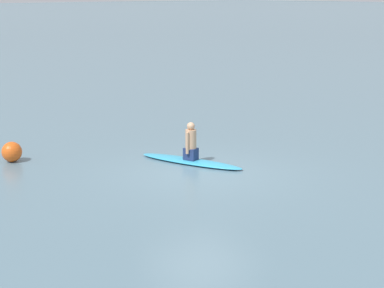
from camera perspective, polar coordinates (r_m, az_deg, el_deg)
name	(u,v)px	position (r m, az deg, el deg)	size (l,w,h in m)	color
ground_plane	(201,174)	(16.38, 0.79, -2.61)	(400.00, 400.00, 0.00)	slate
surfboard	(191,161)	(17.40, -0.10, -1.50)	(3.05, 0.60, 0.10)	#339EC6
person_paddler	(191,143)	(17.28, -0.10, 0.11)	(0.44, 0.39, 1.00)	navy
buoy_marker	(12,152)	(18.13, -15.24, -0.65)	(0.54, 0.54, 0.54)	#E55919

